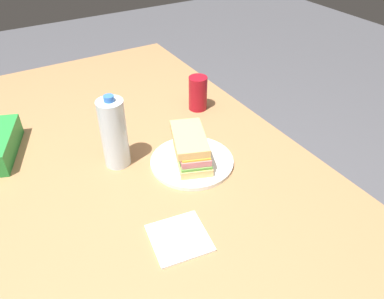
% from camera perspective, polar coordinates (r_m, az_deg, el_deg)
% --- Properties ---
extents(dining_table, '(1.72, 1.03, 0.78)m').
position_cam_1_polar(dining_table, '(1.13, -9.38, -6.65)').
color(dining_table, '#9E7047').
rests_on(dining_table, ground_plane).
extents(paper_plate, '(0.24, 0.24, 0.01)m').
position_cam_1_polar(paper_plate, '(1.08, -0.00, -1.87)').
color(paper_plate, white).
rests_on(paper_plate, dining_table).
extents(sandwich, '(0.20, 0.15, 0.08)m').
position_cam_1_polar(sandwich, '(1.06, -0.13, 0.23)').
color(sandwich, '#DBB26B').
rests_on(sandwich, paper_plate).
extents(soda_can_red, '(0.07, 0.07, 0.12)m').
position_cam_1_polar(soda_can_red, '(1.32, 0.92, 8.69)').
color(soda_can_red, maroon).
rests_on(soda_can_red, dining_table).
extents(water_bottle_tall, '(0.07, 0.07, 0.22)m').
position_cam_1_polar(water_bottle_tall, '(1.05, -11.95, 2.47)').
color(water_bottle_tall, silver).
rests_on(water_bottle_tall, dining_table).
extents(paper_napkin, '(0.15, 0.15, 0.01)m').
position_cam_1_polar(paper_napkin, '(0.88, -1.98, -13.49)').
color(paper_napkin, white).
rests_on(paper_napkin, dining_table).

